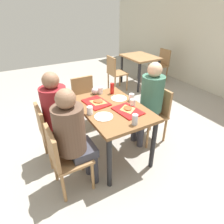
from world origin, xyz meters
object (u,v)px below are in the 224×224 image
object	(u,v)px
plastic_cup_d	(133,103)
chair_far_side	(155,111)
tray_red_far	(128,111)
foil_bundle	(95,91)
person_far_side	(150,98)
pizza_slice_b	(128,108)
background_chair_far	(161,63)
plastic_cup_c	(100,90)
pizza_slice_a	(98,101)
plastic_cup_a	(132,97)
chair_near_left	(50,130)
main_table	(112,114)
chair_left_end	(85,98)
plastic_cup_b	(90,110)
person_in_brown_jacket	(74,134)
tray_red_near	(96,103)
person_in_red	(59,111)
chair_near_right	(63,156)
condiment_bottle	(112,88)
background_table	(140,61)
paper_plate_near_edge	(104,117)
background_chair_near	(115,71)
paper_plate_center	(119,98)

from	to	relation	value
plastic_cup_d	chair_far_side	bearing A→B (deg)	102.22
tray_red_far	foil_bundle	world-z (taller)	foil_bundle
person_far_side	pizza_slice_b	bearing A→B (deg)	-70.98
background_chair_far	plastic_cup_c	bearing A→B (deg)	-59.52
pizza_slice_a	plastic_cup_a	world-z (taller)	plastic_cup_a
chair_near_left	main_table	bearing A→B (deg)	69.83
chair_near_left	chair_left_end	bearing A→B (deg)	131.10
plastic_cup_b	foil_bundle	xyz separation A→B (m)	(-0.50, 0.30, 0.00)
person_in_brown_jacket	plastic_cup_d	xyz separation A→B (m)	(-0.17, 0.87, 0.07)
pizza_slice_a	background_chair_far	size ratio (longest dim) A/B	0.29
tray_red_near	chair_near_left	bearing A→B (deg)	-97.59
pizza_slice_a	background_chair_far	world-z (taller)	background_chair_far
chair_far_side	person_in_red	xyz separation A→B (m)	(-0.28, -1.38, 0.25)
chair_near_right	condiment_bottle	world-z (taller)	condiment_bottle
tray_red_far	plastic_cup_a	distance (m)	0.31
plastic_cup_d	background_table	distance (m)	2.69
background_table	foil_bundle	bearing A→B (deg)	-52.27
tray_red_near	chair_far_side	bearing A→B (deg)	77.64
plastic_cup_b	plastic_cup_c	xyz separation A→B (m)	(-0.47, 0.38, 0.00)
person_in_brown_jacket	foil_bundle	bearing A→B (deg)	141.41
paper_plate_near_edge	plastic_cup_a	distance (m)	0.56
chair_near_left	chair_near_right	distance (m)	0.56
person_in_red	person_far_side	size ratio (longest dim) A/B	1.00
background_table	background_chair_far	xyz separation A→B (m)	(-0.00, 0.73, -0.14)
chair_left_end	person_in_red	size ratio (longest dim) A/B	0.67
chair_left_end	background_chair_far	bearing A→B (deg)	111.29
plastic_cup_b	background_chair_near	xyz separation A→B (m)	(-2.01, 1.51, -0.32)
plastic_cup_d	foil_bundle	distance (m)	0.64
paper_plate_near_edge	background_chair_near	distance (m)	2.58
plastic_cup_a	plastic_cup_d	size ratio (longest dim) A/B	1.00
tray_red_near	foil_bundle	xyz separation A→B (m)	(-0.28, 0.11, 0.04)
foil_bundle	background_chair_near	bearing A→B (deg)	141.17
plastic_cup_c	condiment_bottle	world-z (taller)	condiment_bottle
chair_near_right	person_far_side	bearing A→B (deg)	101.43
tray_red_far	background_chair_near	distance (m)	2.44
chair_left_end	paper_plate_near_edge	distance (m)	1.16
plastic_cup_d	condiment_bottle	distance (m)	0.48
tray_red_near	plastic_cup_a	xyz separation A→B (m)	(0.17, 0.45, 0.04)
chair_far_side	person_in_brown_jacket	bearing A→B (deg)	-78.57
main_table	condiment_bottle	size ratio (longest dim) A/B	6.98
main_table	background_table	world-z (taller)	same
chair_left_end	plastic_cup_d	xyz separation A→B (m)	(1.05, 0.24, 0.32)
paper_plate_near_edge	paper_plate_center	bearing A→B (deg)	129.00
chair_left_end	background_chair_near	distance (m)	1.58
person_in_brown_jacket	plastic_cup_c	distance (m)	1.00
person_far_side	plastic_cup_a	xyz separation A→B (m)	(-0.03, -0.30, 0.07)
paper_plate_near_edge	pizza_slice_b	xyz separation A→B (m)	(0.00, 0.34, 0.02)
chair_near_right	chair_left_end	distance (m)	1.44
chair_near_right	background_table	xyz separation A→B (m)	(-2.26, 2.69, 0.14)
chair_near_right	plastic_cup_b	bearing A→B (deg)	119.70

